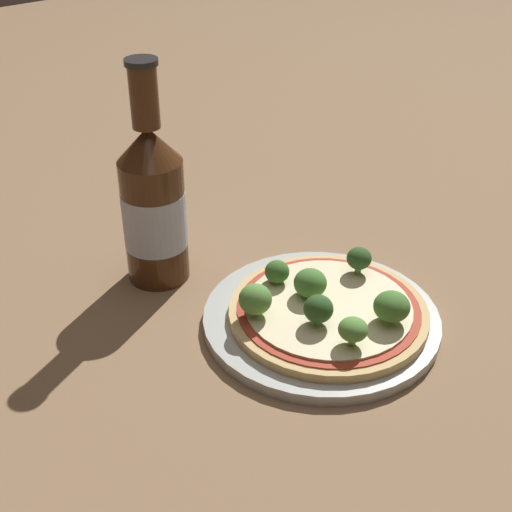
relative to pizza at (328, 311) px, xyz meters
The scene contains 11 objects.
ground_plane 0.04m from the pizza, 113.69° to the left, with size 3.00×3.00×0.00m, color #846647.
plate 0.01m from the pizza, 111.63° to the left, with size 0.24×0.24×0.01m.
pizza is the anchor object (origin of this frame).
broccoli_floret_0 0.04m from the pizza, 153.55° to the right, with size 0.03×0.03×0.03m.
broccoli_floret_1 0.03m from the pizza, 96.96° to the left, with size 0.03×0.03×0.03m.
broccoli_floret_2 0.07m from the pizza, 63.70° to the right, with size 0.04×0.04×0.03m.
broccoli_floret_3 0.08m from the pizza, 152.15° to the left, with size 0.03×0.03×0.03m.
broccoli_floret_4 0.07m from the pizza, 100.43° to the left, with size 0.03×0.03×0.03m.
broccoli_floret_5 0.07m from the pizza, 114.31° to the right, with size 0.03×0.03×0.03m.
broccoli_floret_6 0.07m from the pizza, 19.35° to the left, with size 0.03×0.03×0.03m.
beer_bottle 0.22m from the pizza, 113.47° to the left, with size 0.07×0.07×0.25m.
Camera 1 is at (-0.41, -0.43, 0.45)m, focal length 50.00 mm.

